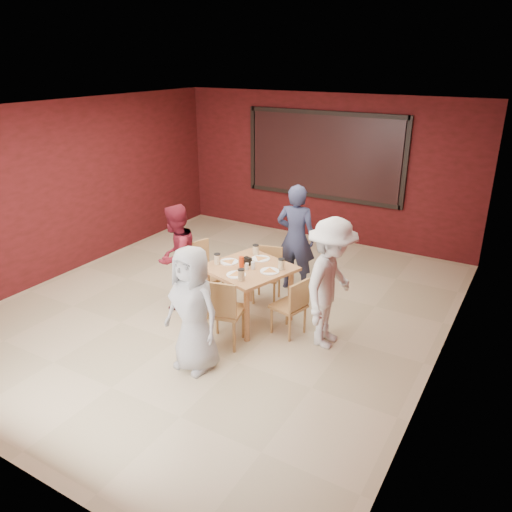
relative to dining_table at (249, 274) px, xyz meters
The scene contains 11 objects.
floor 0.88m from the dining_table, 165.36° to the left, with size 7.00×7.00×0.00m, color tan.
window_blinds 3.75m from the dining_table, 98.17° to the left, with size 3.00×0.02×1.50m, color black.
dining_table is the anchor object (origin of this frame).
chair_front 0.78m from the dining_table, 84.43° to the right, with size 0.54×0.54×0.93m.
chair_back 0.73m from the dining_table, 97.49° to the left, with size 0.48×0.48×0.81m.
chair_left 0.82m from the dining_table, behind, with size 0.59×0.59×0.96m.
chair_right 0.75m from the dining_table, ahead, with size 0.46×0.46×0.79m.
diner_front 1.30m from the dining_table, 88.17° to the right, with size 0.74×0.48×1.52m, color #A7A7A7.
diner_back 1.25m from the dining_table, 85.71° to the left, with size 0.61×0.40×1.67m, color #303555.
diner_left 1.13m from the dining_table, behind, with size 0.74×0.58×1.52m, color maroon.
diner_right 1.19m from the dining_table, ahead, with size 1.08×0.62×1.67m, color white.
Camera 1 is at (3.71, -5.38, 3.43)m, focal length 35.00 mm.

